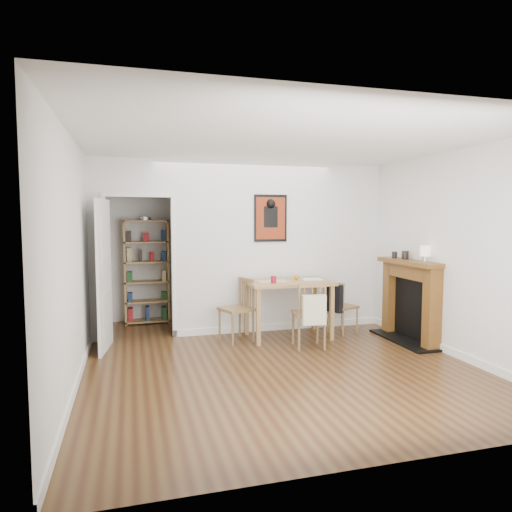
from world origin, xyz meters
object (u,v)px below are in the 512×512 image
object	(u,v)px
red_glass	(274,279)
bookshelf	(147,272)
dining_table	(288,288)
fireplace	(411,298)
notebook	(312,279)
chair_left	(236,310)
chair_right	(342,306)
ceramic_jar_a	(405,255)
chair_front	(309,314)
mantel_lamp	(425,252)
orange_fruit	(296,277)
ceramic_jar_b	(394,255)

from	to	relation	value
red_glass	bookshelf	bearing A→B (deg)	135.50
dining_table	fireplace	xyz separation A→B (m)	(1.62, -0.64, -0.12)
red_glass	notebook	xyz separation A→B (m)	(0.66, 0.18, -0.04)
chair_left	notebook	world-z (taller)	chair_left
chair_left	chair_right	distance (m)	1.65
ceramic_jar_a	fireplace	bearing A→B (deg)	-88.63
chair_front	fireplace	bearing A→B (deg)	-2.43
chair_front	mantel_lamp	distance (m)	1.78
bookshelf	mantel_lamp	size ratio (longest dim) A/B	7.74
orange_fruit	notebook	xyz separation A→B (m)	(0.23, -0.06, -0.03)
chair_left	orange_fruit	xyz separation A→B (m)	(0.94, 0.09, 0.43)
chair_right	notebook	world-z (taller)	notebook
red_glass	orange_fruit	bearing A→B (deg)	29.92
chair_front	dining_table	bearing A→B (deg)	99.24
mantel_lamp	dining_table	bearing A→B (deg)	149.52
chair_left	ceramic_jar_a	bearing A→B (deg)	-11.54
chair_front	ceramic_jar_a	world-z (taller)	ceramic_jar_a
ceramic_jar_a	ceramic_jar_b	xyz separation A→B (m)	(-0.05, 0.19, -0.01)
dining_table	orange_fruit	bearing A→B (deg)	32.11
dining_table	mantel_lamp	xyz separation A→B (m)	(1.62, -0.95, 0.56)
chair_left	fireplace	size ratio (longest dim) A/B	0.72
chair_left	orange_fruit	bearing A→B (deg)	5.60
ceramic_jar_a	red_glass	bearing A→B (deg)	170.01
fireplace	orange_fruit	distance (m)	1.66
mantel_lamp	ceramic_jar_b	bearing A→B (deg)	94.42
dining_table	ceramic_jar_b	world-z (taller)	ceramic_jar_b
chair_left	chair_right	bearing A→B (deg)	0.17
mantel_lamp	orange_fruit	bearing A→B (deg)	144.23
dining_table	red_glass	distance (m)	0.35
chair_left	red_glass	world-z (taller)	red_glass
chair_right	notebook	size ratio (longest dim) A/B	2.85
chair_right	chair_front	size ratio (longest dim) A/B	0.88
chair_right	ceramic_jar_b	world-z (taller)	ceramic_jar_b
chair_right	red_glass	bearing A→B (deg)	-171.95
mantel_lamp	ceramic_jar_b	distance (m)	0.67
dining_table	chair_left	distance (m)	0.83
chair_front	notebook	bearing A→B (deg)	64.19
fireplace	ceramic_jar_a	size ratio (longest dim) A/B	10.36
red_glass	fireplace	bearing A→B (deg)	-14.50
chair_left	notebook	xyz separation A→B (m)	(1.17, 0.03, 0.40)
fireplace	red_glass	distance (m)	1.98
red_glass	notebook	world-z (taller)	red_glass
red_glass	ceramic_jar_a	size ratio (longest dim) A/B	0.83
chair_left	notebook	size ratio (longest dim) A/B	3.20
dining_table	bookshelf	size ratio (longest dim) A/B	0.71
mantel_lamp	red_glass	bearing A→B (deg)	157.03
fireplace	orange_fruit	bearing A→B (deg)	153.19
chair_right	chair_front	xyz separation A→B (m)	(-0.77, -0.59, 0.05)
chair_left	red_glass	distance (m)	0.69
ceramic_jar_b	ceramic_jar_a	bearing A→B (deg)	-74.75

